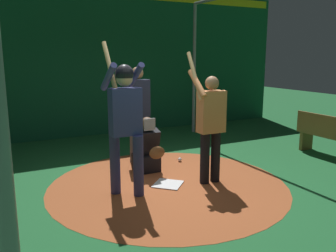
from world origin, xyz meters
The scene contains 10 objects.
ground_plane centered at (0.00, 0.00, 0.00)m, with size 27.16×27.16×0.00m, color #216633.
dirt_circle centered at (0.00, 0.00, 0.00)m, with size 3.74×3.74×0.01m, color #AD562D.
home_plate centered at (0.00, 0.00, 0.01)m, with size 0.42×0.42×0.01m, color white.
batter centered at (0.05, -0.71, 1.17)m, with size 0.68×0.49×2.21m.
catcher centered at (-0.76, -0.01, 0.38)m, with size 0.58×0.40×0.97m.
umpire centered at (-1.38, 0.08, 1.02)m, with size 0.23×0.49×1.80m.
visitor centered at (0.19, 0.65, 0.99)m, with size 0.55×0.50×2.07m.
back_wall centered at (-4.12, 0.00, 1.84)m, with size 0.23×11.16×3.66m.
cage_frame centered at (0.00, 0.00, 2.33)m, with size 6.45×4.91×3.30m.
baseball_0 centered at (-0.99, 0.77, 0.04)m, with size 0.07×0.07×0.07m, color white.
Camera 1 is at (4.72, -2.45, 2.02)m, focal length 37.96 mm.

